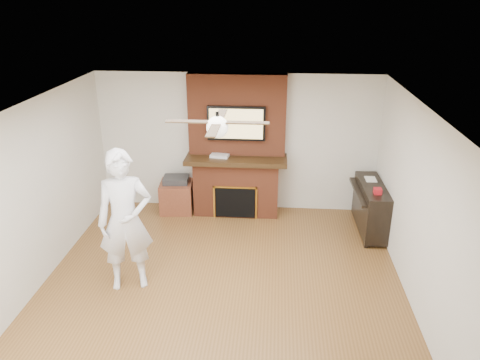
# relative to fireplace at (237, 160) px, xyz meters

# --- Properties ---
(room_shell) EXTENTS (5.36, 5.86, 2.86)m
(room_shell) POSITION_rel_fireplace_xyz_m (0.00, -2.55, 0.25)
(room_shell) COLOR brown
(room_shell) RESTS_ON ground
(fireplace) EXTENTS (1.78, 0.64, 2.50)m
(fireplace) POSITION_rel_fireplace_xyz_m (0.00, 0.00, 0.00)
(fireplace) COLOR brown
(fireplace) RESTS_ON ground
(tv) EXTENTS (1.00, 0.08, 0.60)m
(tv) POSITION_rel_fireplace_xyz_m (0.00, -0.05, 0.68)
(tv) COLOR black
(tv) RESTS_ON fireplace
(ceiling_fan) EXTENTS (1.21, 1.21, 0.31)m
(ceiling_fan) POSITION_rel_fireplace_xyz_m (-0.00, -2.55, 1.34)
(ceiling_fan) COLOR black
(ceiling_fan) RESTS_ON room_shell
(person) EXTENTS (0.83, 0.67, 1.96)m
(person) POSITION_rel_fireplace_xyz_m (-1.26, -2.44, -0.01)
(person) COLOR silver
(person) RESTS_ON ground
(side_table) EXTENTS (0.62, 0.62, 0.67)m
(side_table) POSITION_rel_fireplace_xyz_m (-1.10, -0.07, -0.69)
(side_table) COLOR brown
(side_table) RESTS_ON ground
(piano) EXTENTS (0.50, 1.28, 0.92)m
(piano) POSITION_rel_fireplace_xyz_m (2.30, -0.58, -0.55)
(piano) COLOR black
(piano) RESTS_ON ground
(cable_box) EXTENTS (0.34, 0.23, 0.05)m
(cable_box) POSITION_rel_fireplace_xyz_m (-0.29, -0.10, 0.11)
(cable_box) COLOR silver
(cable_box) RESTS_ON fireplace
(candle_orange) EXTENTS (0.06, 0.06, 0.13)m
(candle_orange) POSITION_rel_fireplace_xyz_m (-0.06, -0.25, -0.93)
(candle_orange) COLOR #BB5616
(candle_orange) RESTS_ON ground
(candle_green) EXTENTS (0.07, 0.07, 0.10)m
(candle_green) POSITION_rel_fireplace_xyz_m (0.07, -0.20, -0.94)
(candle_green) COLOR #3F8B37
(candle_green) RESTS_ON ground
(candle_blue) EXTENTS (0.05, 0.05, 0.07)m
(candle_blue) POSITION_rel_fireplace_xyz_m (0.19, -0.24, -0.96)
(candle_blue) COLOR #3965AC
(candle_blue) RESTS_ON ground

